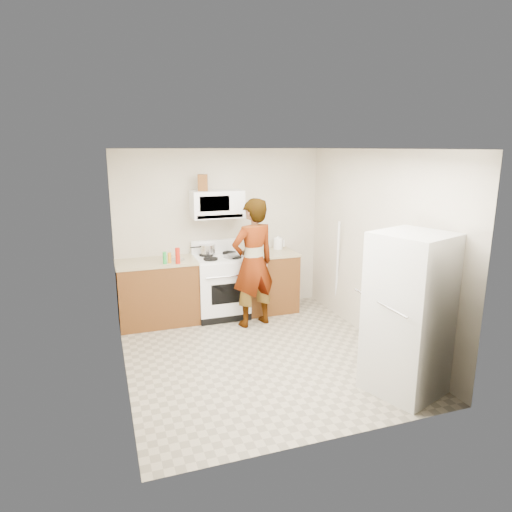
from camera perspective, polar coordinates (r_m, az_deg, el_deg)
name	(u,v)px	position (r m, az deg, el deg)	size (l,w,h in m)	color
floor	(259,355)	(5.81, 0.43, -12.24)	(3.60, 3.60, 0.00)	gray
back_wall	(221,232)	(7.06, -4.40, 3.07)	(3.20, 0.02, 2.50)	beige
right_wall	(375,248)	(6.09, 14.70, 0.98)	(0.02, 3.60, 2.50)	beige
cabinet_left	(158,293)	(6.79, -12.17, -4.60)	(1.12, 0.62, 0.90)	brown
counter_left	(156,262)	(6.66, -12.37, -0.78)	(1.14, 0.64, 0.04)	tan
cabinet_right	(269,282)	(7.17, 1.59, -3.31)	(0.80, 0.62, 0.90)	brown
counter_right	(269,253)	(7.05, 1.62, 0.33)	(0.82, 0.64, 0.04)	tan
gas_range	(221,285)	(6.93, -4.44, -3.64)	(0.76, 0.65, 1.13)	white
microwave	(217,204)	(6.80, -4.90, 6.49)	(0.76, 0.38, 0.40)	white
person	(253,263)	(6.45, -0.36, -0.89)	(0.67, 0.44, 1.84)	tan
fridge	(409,314)	(4.97, 18.57, -6.92)	(0.70, 0.70, 1.70)	silver
kettle	(278,244)	(7.28, 2.77, 1.57)	(0.14, 0.14, 0.17)	white
jug	(203,183)	(6.70, -6.66, 9.10)	(0.14, 0.14, 0.24)	brown
saucepan	(207,249)	(6.92, -6.10, 0.86)	(0.24, 0.24, 0.13)	silver
tray	(233,256)	(6.73, -2.84, 0.01)	(0.25, 0.16, 0.05)	silver
bottle_spray	(178,256)	(6.44, -9.77, 0.03)	(0.07, 0.07, 0.22)	red
bottle_hot_sauce	(170,258)	(6.51, -10.76, -0.22)	(0.05, 0.05, 0.14)	orange
bottle_green_cap	(165,258)	(6.46, -11.35, -0.23)	(0.05, 0.05, 0.17)	green
pot_lid	(177,260)	(6.67, -9.84, -0.44)	(0.22, 0.22, 0.01)	silver
broom	(337,268)	(6.97, 10.12, -1.51)	(0.03, 0.03, 1.49)	white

